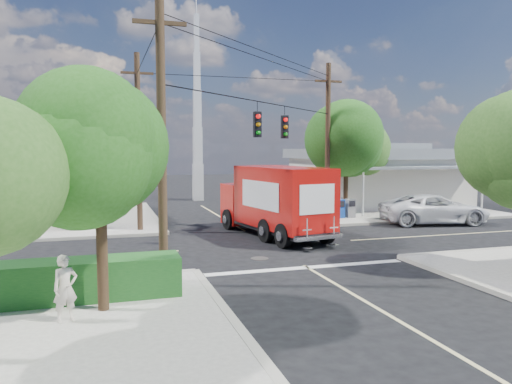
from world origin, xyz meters
name	(u,v)px	position (x,y,z in m)	size (l,w,h in m)	color
ground	(269,245)	(0.00, 0.00, 0.00)	(120.00, 120.00, 0.00)	black
sidewalk_ne	(365,207)	(10.88, 10.88, 0.07)	(14.12, 14.12, 0.14)	gray
sidewalk_nw	(34,220)	(-10.88, 10.88, 0.07)	(14.12, 14.12, 0.14)	gray
road_markings	(281,252)	(0.00, -1.47, 0.01)	(32.00, 32.00, 0.01)	beige
building_ne	(378,175)	(12.50, 11.97, 2.32)	(11.80, 10.20, 4.50)	beige
building_nw	(16,182)	(-12.00, 12.46, 2.22)	(10.80, 10.20, 4.30)	beige
radio_tower	(197,132)	(0.50, 20.00, 5.64)	(0.80, 0.80, 17.00)	silver
tree_sw_front	(100,146)	(-6.99, -7.54, 4.33)	(3.88, 3.78, 6.03)	#422D1C
tree_ne_front	(347,140)	(7.21, 6.76, 4.77)	(4.21, 4.14, 6.66)	#422D1C
tree_ne_back	(367,150)	(9.81, 8.96, 4.19)	(3.77, 3.66, 5.82)	#422D1C
palm_nw_front	(91,134)	(-7.50, 7.50, 5.04)	(3.01, 3.08, 5.59)	#422D1C
palm_nw_back	(54,141)	(-9.50, 9.00, 4.67)	(3.01, 3.08, 5.19)	#422D1C
utility_poles	(225,139)	(-1.58, 1.60, 4.67)	(12.00, 10.68, 9.00)	#473321
picket_fence	(74,274)	(-7.80, -5.60, 0.68)	(5.94, 0.06, 1.00)	silver
hedge_sw	(65,281)	(-8.00, -6.40, 0.69)	(6.20, 1.20, 1.10)	#174B1B
vending_boxes	(340,209)	(6.50, 6.20, 0.69)	(1.90, 0.50, 1.10)	red
delivery_truck	(275,201)	(0.99, 2.08, 1.73)	(3.75, 8.15, 3.40)	black
parked_car	(434,209)	(10.96, 3.28, 0.83)	(2.76, 5.98, 1.66)	silver
pedestrian	(65,288)	(-7.86, -8.13, 0.94)	(0.59, 0.39, 1.61)	beige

